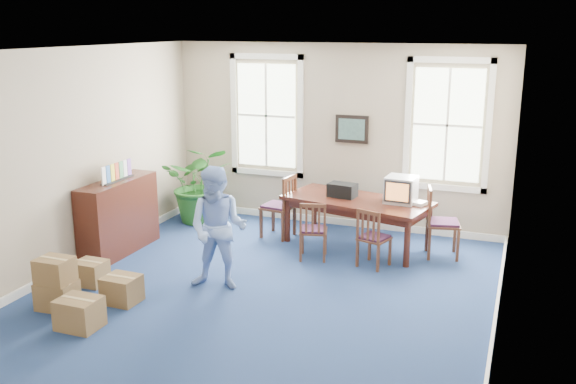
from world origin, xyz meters
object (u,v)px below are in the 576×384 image
(cardboard_boxes, at_px, (72,281))
(potted_plant, at_px, (201,183))
(chair_near_left, at_px, (313,229))
(man, at_px, (218,229))
(credenza, at_px, (119,214))
(crt_tv, at_px, (401,189))
(conference_table, at_px, (357,222))

(cardboard_boxes, bearing_deg, potted_plant, 93.23)
(cardboard_boxes, bearing_deg, chair_near_left, 50.26)
(man, bearing_deg, potted_plant, 114.34)
(chair_near_left, bearing_deg, potted_plant, -38.02)
(credenza, bearing_deg, crt_tv, 22.41)
(chair_near_left, height_order, cardboard_boxes, chair_near_left)
(conference_table, height_order, credenza, credenza)
(crt_tv, height_order, man, man)
(crt_tv, relative_size, chair_near_left, 0.54)
(crt_tv, distance_m, potted_plant, 3.69)
(man, relative_size, cardboard_boxes, 1.37)
(conference_table, xyz_separation_m, chair_near_left, (-0.47, -0.79, 0.07))
(chair_near_left, bearing_deg, crt_tv, -158.47)
(credenza, bearing_deg, man, -18.46)
(potted_plant, distance_m, cardboard_boxes, 3.88)
(cardboard_boxes, bearing_deg, conference_table, 52.05)
(potted_plant, height_order, cardboard_boxes, potted_plant)
(man, bearing_deg, crt_tv, 41.70)
(cardboard_boxes, bearing_deg, crt_tv, 46.21)
(chair_near_left, xyz_separation_m, man, (-0.84, -1.53, 0.38))
(chair_near_left, xyz_separation_m, credenza, (-2.95, -0.80, 0.15))
(chair_near_left, height_order, credenza, credenza)
(conference_table, distance_m, man, 2.71)
(man, bearing_deg, cardboard_boxes, -147.90)
(potted_plant, bearing_deg, conference_table, -5.82)
(conference_table, height_order, crt_tv, crt_tv)
(crt_tv, bearing_deg, man, -126.23)
(credenza, bearing_deg, potted_plant, 77.60)
(chair_near_left, bearing_deg, man, 46.68)
(conference_table, distance_m, chair_near_left, 0.92)
(credenza, distance_m, cardboard_boxes, 2.09)
(crt_tv, xyz_separation_m, cardboard_boxes, (-3.46, -3.61, -0.64))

